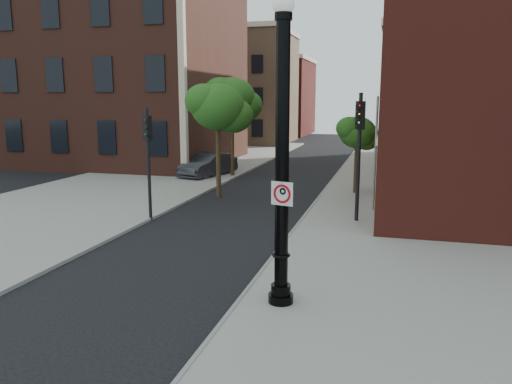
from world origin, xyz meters
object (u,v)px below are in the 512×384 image
(traffic_signal_left, at_px, (148,146))
(traffic_signal_right, at_px, (359,137))
(parked_car, at_px, (208,165))
(lamppost, at_px, (282,171))
(no_parking_sign, at_px, (282,193))

(traffic_signal_left, xyz_separation_m, traffic_signal_right, (8.27, 1.77, 0.41))
(parked_car, bearing_deg, lamppost, -50.36)
(no_parking_sign, xyz_separation_m, traffic_signal_left, (-7.15, 7.28, 0.26))
(traffic_signal_left, bearing_deg, traffic_signal_right, 22.57)
(parked_car, relative_size, traffic_signal_left, 1.02)
(lamppost, bearing_deg, traffic_signal_left, 135.02)
(no_parking_sign, bearing_deg, traffic_signal_left, 148.81)
(no_parking_sign, xyz_separation_m, traffic_signal_right, (1.11, 9.05, 0.67))
(lamppost, relative_size, traffic_signal_left, 1.57)
(traffic_signal_right, bearing_deg, parked_car, 117.20)
(lamppost, bearing_deg, no_parking_sign, -75.25)
(parked_car, distance_m, traffic_signal_right, 14.44)
(no_parking_sign, bearing_deg, parked_car, 129.74)
(lamppost, distance_m, traffic_signal_left, 10.05)
(no_parking_sign, height_order, traffic_signal_right, traffic_signal_right)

